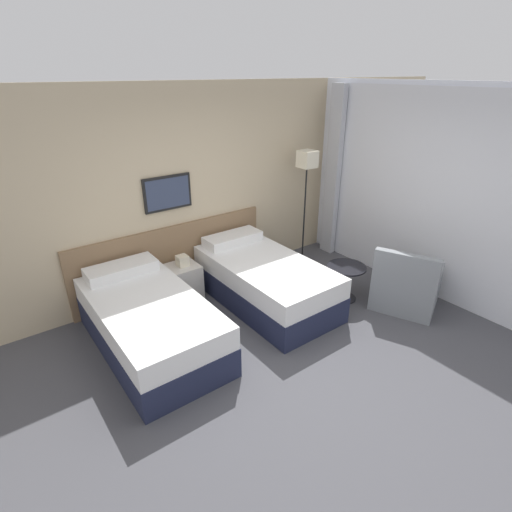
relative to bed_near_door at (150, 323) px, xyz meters
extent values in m
plane|color=#47474C|center=(1.16, -1.24, -0.31)|extent=(16.00, 16.00, 0.00)
cube|color=#C6B28E|center=(1.16, 1.04, 1.04)|extent=(10.00, 0.06, 2.70)
cube|color=#846647|center=(0.80, 0.99, 0.17)|extent=(2.77, 0.04, 0.94)
cube|color=black|center=(0.80, 1.00, 1.09)|extent=(0.64, 0.03, 0.44)
cube|color=#333D56|center=(0.80, 0.98, 1.09)|extent=(0.58, 0.01, 0.38)
cube|color=white|center=(3.60, -1.36, 1.04)|extent=(0.06, 4.76, 2.70)
cube|color=silver|center=(3.55, -1.36, 1.01)|extent=(0.03, 4.38, 2.64)
cube|color=#B7BAC1|center=(3.47, 0.66, 1.01)|extent=(0.10, 0.24, 2.64)
cube|color=#1E233D|center=(0.00, -0.02, -0.14)|extent=(1.02, 1.97, 0.34)
cube|color=white|center=(0.00, -0.02, 0.16)|extent=(1.01, 1.95, 0.26)
cube|color=white|center=(0.00, 0.73, 0.35)|extent=(0.82, 0.34, 0.13)
cube|color=#1E233D|center=(1.59, -0.02, -0.14)|extent=(1.02, 1.97, 0.34)
cube|color=white|center=(1.59, -0.02, 0.16)|extent=(1.01, 1.95, 0.26)
cube|color=white|center=(1.59, 0.73, 0.35)|extent=(0.82, 0.34, 0.13)
cube|color=beige|center=(0.80, 0.74, -0.07)|extent=(0.38, 0.40, 0.47)
cube|color=beige|center=(0.80, 0.74, 0.24)|extent=(0.14, 0.14, 0.14)
cylinder|color=black|center=(2.84, 0.61, -0.30)|extent=(0.24, 0.24, 0.02)
cylinder|color=black|center=(2.84, 0.61, 0.46)|extent=(0.02, 0.02, 1.50)
cube|color=beige|center=(2.84, 0.61, 1.33)|extent=(0.24, 0.24, 0.24)
cylinder|color=black|center=(2.49, -0.59, -0.30)|extent=(0.33, 0.33, 0.01)
cylinder|color=black|center=(2.49, -0.59, -0.07)|extent=(0.05, 0.05, 0.45)
cylinder|color=black|center=(2.49, -0.59, 0.17)|extent=(0.51, 0.51, 0.02)
cube|color=gray|center=(3.00, -1.17, -0.11)|extent=(0.96, 0.98, 0.39)
cube|color=gray|center=(2.72, -1.29, 0.31)|extent=(0.39, 0.74, 0.46)
cube|color=gray|center=(3.14, -1.47, 0.17)|extent=(0.60, 0.32, 0.18)
cube|color=gray|center=(2.87, -0.86, 0.17)|extent=(0.60, 0.32, 0.18)
camera|label=1|loc=(-1.25, -3.60, 2.50)|focal=28.00mm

